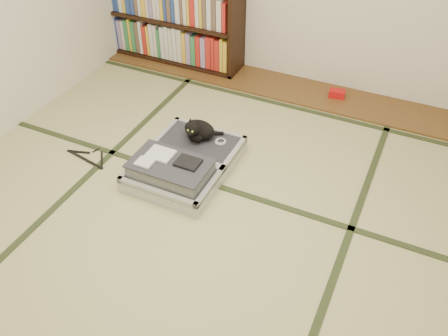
% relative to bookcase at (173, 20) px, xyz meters
% --- Properties ---
extents(floor, '(4.50, 4.50, 0.00)m').
position_rel_bookcase_xyz_m(floor, '(1.35, -2.07, -0.45)').
color(floor, tan).
rests_on(floor, ground).
extents(wood_strip, '(4.00, 0.50, 0.02)m').
position_rel_bookcase_xyz_m(wood_strip, '(1.35, -0.07, -0.44)').
color(wood_strip, brown).
rests_on(wood_strip, ground).
extents(red_item, '(0.16, 0.11, 0.07)m').
position_rel_bookcase_xyz_m(red_item, '(1.81, -0.04, -0.40)').
color(red_item, red).
rests_on(red_item, wood_strip).
extents(room_shell, '(4.50, 4.50, 4.50)m').
position_rel_bookcase_xyz_m(room_shell, '(1.35, -2.07, 1.01)').
color(room_shell, white).
rests_on(room_shell, ground).
extents(tatami_borders, '(4.00, 4.50, 0.01)m').
position_rel_bookcase_xyz_m(tatami_borders, '(1.35, -1.57, -0.45)').
color(tatami_borders, '#2D381E').
rests_on(tatami_borders, ground).
extents(bookcase, '(1.50, 0.34, 0.96)m').
position_rel_bookcase_xyz_m(bookcase, '(0.00, 0.00, 0.00)').
color(bookcase, black).
rests_on(bookcase, wood_strip).
extents(suitcase, '(0.67, 0.89, 0.26)m').
position_rel_bookcase_xyz_m(suitcase, '(1.01, -1.64, -0.36)').
color(suitcase, silver).
rests_on(suitcase, floor).
extents(cat, '(0.30, 0.30, 0.24)m').
position_rel_bookcase_xyz_m(cat, '(0.99, -1.35, -0.23)').
color(cat, black).
rests_on(cat, suitcase).
extents(cable_coil, '(0.09, 0.09, 0.02)m').
position_rel_bookcase_xyz_m(cable_coil, '(1.17, -1.30, -0.31)').
color(cable_coil, white).
rests_on(cable_coil, suitcase).
extents(hanger, '(0.41, 0.22, 0.01)m').
position_rel_bookcase_xyz_m(hanger, '(0.21, -1.81, -0.44)').
color(hanger, black).
rests_on(hanger, floor).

